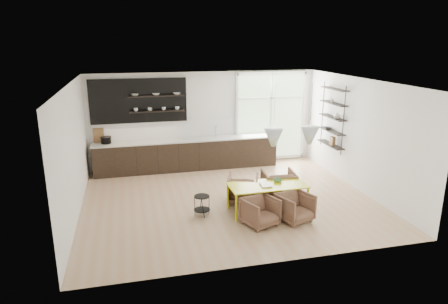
# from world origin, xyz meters

# --- Properties ---
(room) EXTENTS (7.02, 6.01, 2.91)m
(room) POSITION_xyz_m (0.58, 1.10, 1.46)
(room) COLOR tan
(room) RESTS_ON ground
(kitchen_run) EXTENTS (5.54, 0.69, 2.75)m
(kitchen_run) POSITION_xyz_m (-0.70, 2.69, 0.60)
(kitchen_run) COLOR black
(kitchen_run) RESTS_ON ground
(right_shelving) EXTENTS (0.26, 1.22, 1.90)m
(right_shelving) POSITION_xyz_m (3.36, 1.17, 1.65)
(right_shelving) COLOR black
(right_shelving) RESTS_ON ground
(dining_table) EXTENTS (1.78, 0.82, 0.64)m
(dining_table) POSITION_xyz_m (0.71, -0.85, 0.60)
(dining_table) COLOR yellow
(dining_table) RESTS_ON ground
(armchair_back_left) EXTENTS (0.93, 0.94, 0.67)m
(armchair_back_left) POSITION_xyz_m (0.33, -0.18, 0.34)
(armchair_back_left) COLOR brown
(armchair_back_left) RESTS_ON ground
(armchair_back_right) EXTENTS (0.85, 0.87, 0.72)m
(armchair_back_right) POSITION_xyz_m (1.24, -0.20, 0.36)
(armchair_back_right) COLOR brown
(armchair_back_right) RESTS_ON ground
(armchair_front_left) EXTENTS (0.86, 0.87, 0.61)m
(armchair_front_left) POSITION_xyz_m (0.32, -1.51, 0.31)
(armchair_front_left) COLOR brown
(armchair_front_left) RESTS_ON ground
(armchair_front_right) EXTENTS (0.88, 0.89, 0.63)m
(armchair_front_right) POSITION_xyz_m (1.12, -1.49, 0.31)
(armchair_front_right) COLOR brown
(armchair_front_right) RESTS_ON ground
(wire_stool) EXTENTS (0.37, 0.37, 0.47)m
(wire_stool) POSITION_xyz_m (-0.79, -0.73, 0.30)
(wire_stool) COLOR black
(wire_stool) RESTS_ON ground
(table_book) EXTENTS (0.26, 0.34, 0.03)m
(table_book) POSITION_xyz_m (0.53, -0.89, 0.66)
(table_book) COLOR white
(table_book) RESTS_ON dining_table
(table_bowl) EXTENTS (0.23, 0.23, 0.07)m
(table_bowl) POSITION_xyz_m (1.01, -0.71, 0.68)
(table_bowl) COLOR #4C8150
(table_bowl) RESTS_ON dining_table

